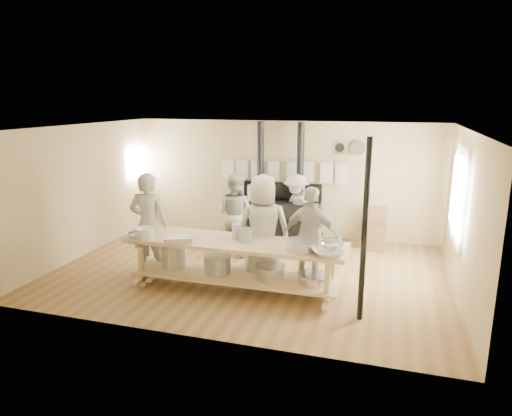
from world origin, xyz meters
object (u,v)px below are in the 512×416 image
Objects in this scene: cook_left at (235,214)px; cook_center at (263,230)px; prep_table at (234,260)px; stove at (279,216)px; cook_far_left at (149,224)px; cook_right at (311,238)px; roasting_pan at (178,239)px; cook_by_window at (296,209)px; chair at (375,237)px.

cook_left is 1.55m from cook_center.
cook_left is (-0.57, 1.71, 0.31)m from prep_table.
cook_far_left is (-1.67, -2.78, 0.41)m from stove.
prep_table is 1.92× the size of cook_center.
cook_far_left is 2.85m from cook_right.
stove reaches higher than roasting_pan.
cook_left is 1.10× the size of cook_by_window.
cook_left reaches higher than prep_table.
stove is at bearing 76.15° from roasting_pan.
cook_center is at bearing 12.59° from cook_right.
cook_center is at bearing 176.39° from cook_far_left.
cook_right is 1.13× the size of cook_by_window.
prep_table is 0.72m from cook_center.
chair is (0.96, 2.36, -0.59)m from cook_right.
prep_table is 2.16× the size of cook_left.
cook_left is at bearing -25.16° from cook_right.
stove reaches higher than cook_center.
chair is at bearing 38.49° from cook_by_window.
cook_far_left is (-1.67, 0.24, 0.41)m from prep_table.
roasting_pan is (-1.25, -3.18, 0.14)m from cook_by_window.
cook_center is (0.36, -2.55, 0.42)m from stove.
stove reaches higher than chair.
prep_table is 0.96m from roasting_pan.
stove is 3.47m from roasting_pan.
cook_center is at bearing -82.07° from stove.
cook_by_window is 3.42m from roasting_pan.
roasting_pan is at bearing 99.91° from cook_left.
cook_right reaches higher than cook_by_window.
cook_center is at bearing -125.07° from chair.
stove is 2.14m from chair.
cook_far_left reaches higher than cook_right.
cook_right is at bearing 162.54° from cook_center.
cook_center is 1.24× the size of cook_by_window.
cook_right is 2.16m from roasting_pan.
cook_left reaches higher than cook_by_window.
cook_left is (-0.57, -1.31, 0.31)m from stove.
cook_right is at bearing 23.70° from prep_table.
cook_by_window is at bearing -62.97° from cook_right.
cook_by_window is (0.42, -0.17, 0.23)m from stove.
cook_left is 1.88× the size of chair.
cook_by_window is 1.70× the size of chair.
cook_center is at bearing 34.05° from roasting_pan.
cook_center reaches higher than chair.
cook_left is at bearing 108.42° from prep_table.
stove is at bearing 89.96° from prep_table.
cook_left is 1.52m from cook_by_window.
stove reaches higher than prep_table.
cook_center reaches higher than cook_far_left.
cook_center reaches higher than prep_table.
cook_center is (2.02, 0.23, 0.01)m from cook_far_left.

